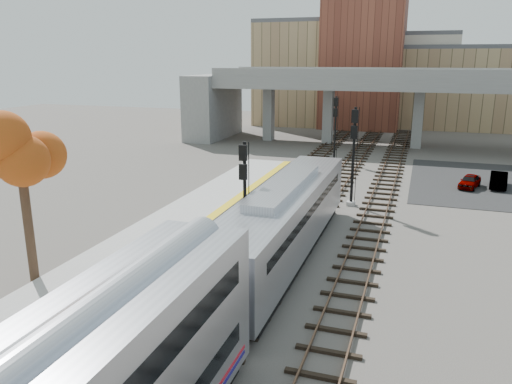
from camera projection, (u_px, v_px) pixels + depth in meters
The scene contains 14 objects.
ground at pixel (229, 303), 22.49m from camera, with size 160.00×160.00×0.00m, color #47423D.
platform at pixel (93, 278), 24.67m from camera, with size 4.50×60.00×0.35m, color #9E9E99.
yellow_strip at pixel (126, 279), 24.04m from camera, with size 0.70×60.00×0.01m, color yellow.
tracks at pixel (310, 221), 33.63m from camera, with size 10.70×95.00×0.25m.
overpass at pixel (402, 99), 60.68m from camera, with size 54.00×12.00×9.50m.
buildings_far at pixel (386, 76), 81.01m from camera, with size 43.00×21.00×20.60m.
parking_lot at pixel (494, 183), 43.83m from camera, with size 14.00×18.00×0.04m, color black.
locomotive at pixel (285, 219), 26.86m from camera, with size 3.02×19.05×4.10m.
signal_mast_near at pixel (244, 204), 26.77m from camera, with size 0.60×0.64×6.48m.
signal_mast_mid at pixel (353, 157), 36.41m from camera, with size 0.60×0.64×7.31m.
signal_mast_far at pixel (335, 130), 52.49m from camera, with size 0.60×0.64×6.88m.
tree at pixel (19, 149), 22.89m from camera, with size 3.60×3.60×8.96m.
car_a at pixel (470, 181), 42.19m from camera, with size 1.34×3.33×1.14m, color #99999E.
car_b at pixel (499, 180), 42.33m from camera, with size 1.34×3.86×1.27m, color #99999E.
Camera 1 is at (7.65, -18.97, 10.68)m, focal length 35.00 mm.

